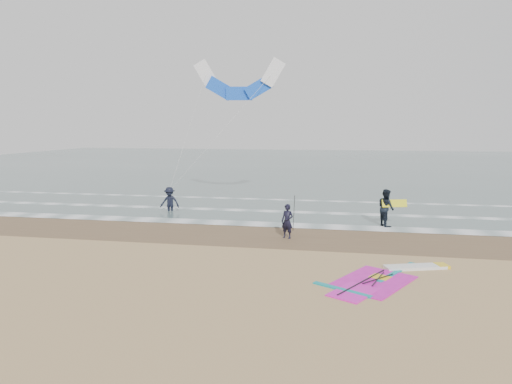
% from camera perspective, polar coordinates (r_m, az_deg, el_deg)
% --- Properties ---
extents(ground, '(120.00, 120.00, 0.00)m').
position_cam_1_polar(ground, '(16.03, 2.32, -10.48)').
color(ground, tan).
rests_on(ground, ground).
extents(sea_water, '(120.00, 80.00, 0.02)m').
position_cam_1_polar(sea_water, '(63.28, 8.56, 3.42)').
color(sea_water, '#47605E').
rests_on(sea_water, ground).
extents(wet_sand_band, '(120.00, 5.00, 0.01)m').
position_cam_1_polar(wet_sand_band, '(21.75, 4.59, -5.47)').
color(wet_sand_band, brown).
rests_on(wet_sand_band, ground).
extents(foam_waterline, '(120.00, 9.15, 0.02)m').
position_cam_1_polar(foam_waterline, '(26.07, 5.61, -3.15)').
color(foam_waterline, white).
rests_on(foam_waterline, ground).
extents(windsurf_rig, '(4.82, 4.57, 0.12)m').
position_cam_1_polar(windsurf_rig, '(16.41, 15.98, -10.24)').
color(windsurf_rig, white).
rests_on(windsurf_rig, ground).
extents(person_standing, '(0.69, 0.57, 1.60)m').
position_cam_1_polar(person_standing, '(21.11, 3.93, -3.67)').
color(person_standing, black).
rests_on(person_standing, ground).
extents(person_walking, '(1.06, 1.17, 1.95)m').
position_cam_1_polar(person_walking, '(24.50, 15.94, -1.91)').
color(person_walking, black).
rests_on(person_walking, ground).
extents(person_wading, '(1.21, 0.71, 1.85)m').
position_cam_1_polar(person_wading, '(28.20, -10.75, -0.55)').
color(person_wading, black).
rests_on(person_wading, ground).
extents(held_pole, '(0.17, 0.86, 1.82)m').
position_cam_1_polar(held_pole, '(21.00, 4.75, -2.70)').
color(held_pole, black).
rests_on(held_pole, ground).
extents(carried_kiteboard, '(1.30, 0.51, 0.39)m').
position_cam_1_polar(carried_kiteboard, '(24.40, 16.92, -1.37)').
color(carried_kiteboard, yellow).
rests_on(carried_kiteboard, ground).
extents(surf_kite, '(6.56, 4.19, 8.33)m').
position_cam_1_polar(surf_kite, '(30.78, -2.15, 13.40)').
color(surf_kite, white).
rests_on(surf_kite, ground).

